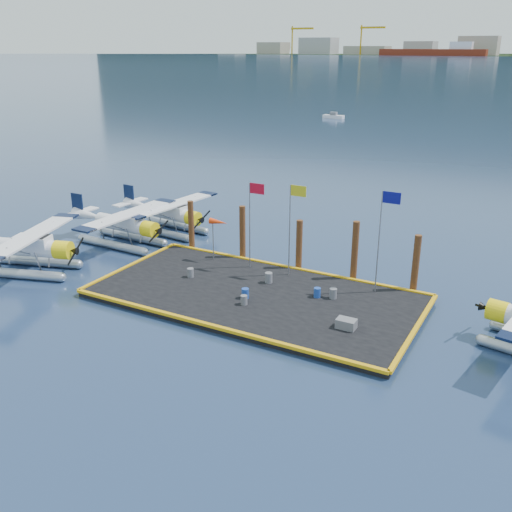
{
  "coord_description": "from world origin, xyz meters",
  "views": [
    {
      "loc": [
        15.65,
        -28.52,
        14.97
      ],
      "look_at": [
        -1.03,
        2.0,
        2.05
      ],
      "focal_mm": 40.0,
      "sensor_mm": 36.0,
      "label": 1
    }
  ],
  "objects": [
    {
      "name": "drum_2",
      "position": [
        3.62,
        1.34,
        0.7
      ],
      "size": [
        0.43,
        0.43,
        0.6
      ],
      "primitive_type": "cylinder",
      "color": "#1B3E96",
      "rests_on": "dock"
    },
    {
      "name": "ground",
      "position": [
        0.0,
        0.0,
        0.0
      ],
      "size": [
        4000.0,
        4000.0,
        0.0
      ],
      "primitive_type": "plane",
      "color": "#192D4D",
      "rests_on": "ground"
    },
    {
      "name": "crate",
      "position": [
        6.61,
        -1.68,
        0.67
      ],
      "size": [
        1.07,
        0.71,
        0.53
      ],
      "primitive_type": "cube",
      "color": "#5E5F63",
      "rests_on": "dock"
    },
    {
      "name": "drum_3",
      "position": [
        -0.18,
        -0.92,
        0.71
      ],
      "size": [
        0.45,
        0.45,
        0.63
      ],
      "primitive_type": "cylinder",
      "color": "#1B3E96",
      "rests_on": "dock"
    },
    {
      "name": "windsock",
      "position": [
        -5.03,
        3.8,
        3.23
      ],
      "size": [
        1.4,
        0.44,
        3.12
      ],
      "color": "gray",
      "rests_on": "dock"
    },
    {
      "name": "piling_2",
      "position": [
        0.5,
        5.4,
        1.9
      ],
      "size": [
        0.44,
        0.44,
        3.8
      ],
      "primitive_type": "cylinder",
      "color": "#482314",
      "rests_on": "ground"
    },
    {
      "name": "dock_bumpers",
      "position": [
        0.0,
        0.0,
        0.49
      ],
      "size": [
        20.25,
        10.25,
        0.18
      ],
      "primitive_type": null,
      "color": "#DA9E0C",
      "rests_on": "dock"
    },
    {
      "name": "drum_1",
      "position": [
        0.19,
        -1.72,
        0.69
      ],
      "size": [
        0.41,
        0.41,
        0.57
      ],
      "primitive_type": "cylinder",
      "color": "#5E5F63",
      "rests_on": "dock"
    },
    {
      "name": "flagpole_blue",
      "position": [
        6.7,
        3.8,
        4.69
      ],
      "size": [
        1.14,
        0.08,
        6.5
      ],
      "color": "gray",
      "rests_on": "dock"
    },
    {
      "name": "seaplane_b",
      "position": [
        -13.91,
        4.07,
        1.56
      ],
      "size": [
        9.13,
        10.06,
        3.59
      ],
      "rotation": [
        0.0,
        0.0,
        -1.6
      ],
      "color": "#9CA4AA",
      "rests_on": "ground"
    },
    {
      "name": "drum_5",
      "position": [
        -0.05,
        1.92,
        0.74
      ],
      "size": [
        0.49,
        0.49,
        0.69
      ],
      "primitive_type": "cylinder",
      "color": "#5E5F63",
      "rests_on": "dock"
    },
    {
      "name": "drum_4",
      "position": [
        4.54,
        1.65,
        0.72
      ],
      "size": [
        0.46,
        0.46,
        0.64
      ],
      "primitive_type": "cylinder",
      "color": "#5E5F63",
      "rests_on": "dock"
    },
    {
      "name": "flagpole_red",
      "position": [
        -2.29,
        3.8,
        4.4
      ],
      "size": [
        1.14,
        0.08,
        6.0
      ],
      "color": "gray",
      "rests_on": "dock"
    },
    {
      "name": "piling_4",
      "position": [
        8.5,
        5.4,
        2.0
      ],
      "size": [
        0.44,
        0.44,
        4.0
      ],
      "primitive_type": "cylinder",
      "color": "#482314",
      "rests_on": "ground"
    },
    {
      "name": "drum_0",
      "position": [
        -5.07,
        0.27,
        0.71
      ],
      "size": [
        0.44,
        0.44,
        0.61
      ],
      "primitive_type": "cylinder",
      "color": "#5E5F63",
      "rests_on": "dock"
    },
    {
      "name": "piling_1",
      "position": [
        -4.0,
        5.4,
        2.1
      ],
      "size": [
        0.44,
        0.44,
        4.2
      ],
      "primitive_type": "cylinder",
      "color": "#482314",
      "rests_on": "ground"
    },
    {
      "name": "piling_0",
      "position": [
        -8.5,
        5.4,
        2.0
      ],
      "size": [
        0.44,
        0.44,
        4.0
      ],
      "primitive_type": "cylinder",
      "color": "#482314",
      "rests_on": "ground"
    },
    {
      "name": "dock",
      "position": [
        0.0,
        0.0,
        0.2
      ],
      "size": [
        20.0,
        10.0,
        0.4
      ],
      "primitive_type": "cube",
      "color": "black",
      "rests_on": "ground"
    },
    {
      "name": "piling_3",
      "position": [
        4.5,
        5.4,
        2.15
      ],
      "size": [
        0.44,
        0.44,
        4.3
      ],
      "primitive_type": "cylinder",
      "color": "#482314",
      "rests_on": "ground"
    },
    {
      "name": "seaplane_a",
      "position": [
        -15.97,
        -3.54,
        1.63
      ],
      "size": [
        9.77,
        10.45,
        3.74
      ],
      "rotation": [
        0.0,
        0.0,
        -1.26
      ],
      "color": "#9CA4AA",
      "rests_on": "ground"
    },
    {
      "name": "flagpole_yellow",
      "position": [
        0.7,
        3.8,
        4.51
      ],
      "size": [
        1.14,
        0.08,
        6.2
      ],
      "color": "gray",
      "rests_on": "dock"
    },
    {
      "name": "seaplane_c",
      "position": [
        -12.68,
        8.43,
        1.51
      ],
      "size": [
        8.89,
        9.81,
        3.47
      ],
      "rotation": [
        0.0,
        0.0,
        -1.68
      ],
      "color": "#9CA4AA",
      "rests_on": "ground"
    }
  ]
}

